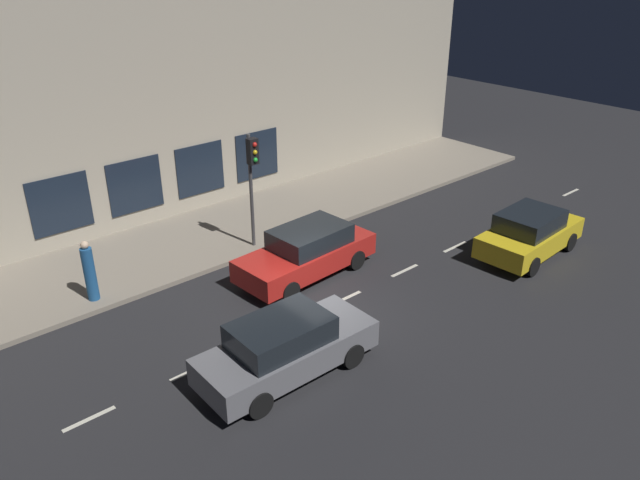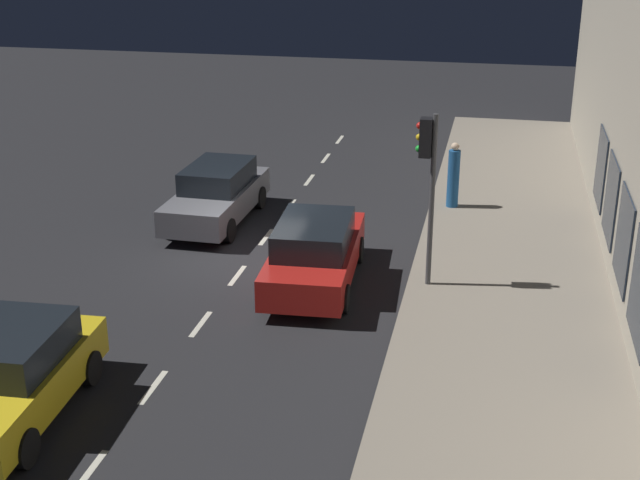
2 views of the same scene
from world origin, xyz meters
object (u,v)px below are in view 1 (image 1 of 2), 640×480
at_px(traffic_light, 252,168).
at_px(parked_car_0, 307,252).
at_px(parked_car_2, 286,347).
at_px(parked_car_1, 530,233).
at_px(pedestrian_0, 90,272).

bearing_deg(traffic_light, parked_car_0, -174.63).
distance_m(traffic_light, parked_car_2, 7.19).
bearing_deg(parked_car_0, traffic_light, 2.16).
relative_size(parked_car_1, pedestrian_0, 2.24).
distance_m(traffic_light, parked_car_0, 3.27).
bearing_deg(parked_car_1, parked_car_2, -94.75).
relative_size(parked_car_2, pedestrian_0, 2.44).
height_order(parked_car_0, pedestrian_0, pedestrian_0).
distance_m(parked_car_0, pedestrian_0, 6.42).
bearing_deg(parked_car_0, pedestrian_0, 61.60).
height_order(traffic_light, pedestrian_0, traffic_light).
xyz_separation_m(parked_car_0, parked_car_2, (-3.52, 3.62, -0.00)).
xyz_separation_m(traffic_light, parked_car_0, (-2.44, -0.23, -2.17)).
height_order(traffic_light, parked_car_2, traffic_light).
xyz_separation_m(parked_car_0, parked_car_1, (-3.82, -6.46, -0.00)).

